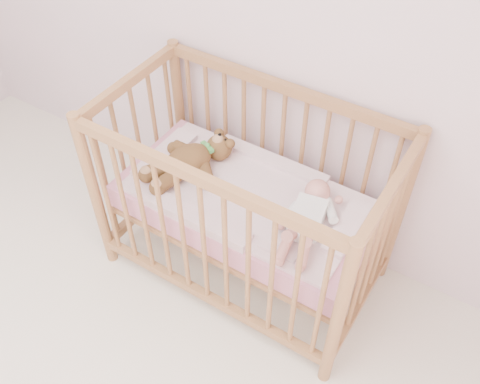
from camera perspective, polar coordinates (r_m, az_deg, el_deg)
The scene contains 5 objects.
crib at distance 2.59m, azimuth 0.59°, elevation -1.17°, with size 1.36×0.76×1.00m, color #AA7648, non-canonical shape.
mattress at distance 2.60m, azimuth 0.59°, elevation -1.40°, with size 1.22×0.62×0.13m, color pink.
blanket at distance 2.54m, azimuth 0.60°, elevation -0.25°, with size 1.10×0.58×0.06m, color pink, non-canonical shape.
baby at distance 2.37m, azimuth 7.26°, elevation -2.39°, with size 0.26×0.53×0.13m, color white, non-canonical shape.
teddy_bear at distance 2.60m, azimuth -5.54°, elevation 3.43°, with size 0.37×0.52×0.15m, color brown, non-canonical shape.
Camera 1 is at (1.25, 0.09, 2.39)m, focal length 40.00 mm.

